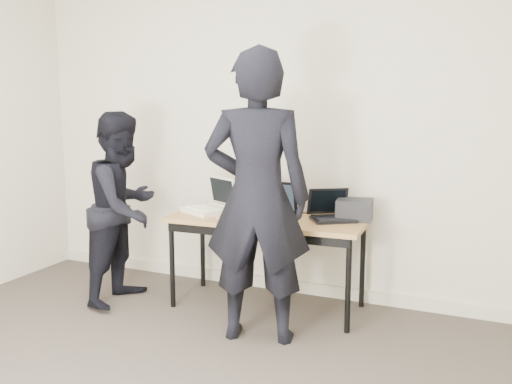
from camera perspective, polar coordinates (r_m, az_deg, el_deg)
The scene contains 13 objects.
room at distance 2.74m, azimuth -15.59°, elevation 3.18°, with size 4.60×4.60×2.80m.
desk at distance 4.36m, azimuth 1.10°, elevation -3.30°, with size 1.53×0.72×0.72m.
laptop_beige at distance 4.54m, azimuth -4.54°, elevation -1.34°, with size 0.46×0.45×0.28m.
laptop_center at distance 4.29m, azimuth 1.44°, elevation -1.87°, with size 0.37×0.36×0.27m.
laptop_right at distance 4.30m, azimuth 7.50°, elevation -2.07°, with size 0.42×0.42×0.23m.
leather_satchel at distance 4.60m, azimuth 0.11°, elevation -0.25°, with size 0.39×0.24×0.25m.
tissue at distance 4.57m, azimuth 0.48°, elevation 1.67°, with size 0.13×0.10×0.08m, color white.
equipment_box at distance 4.32m, azimuth 9.83°, elevation -1.74°, with size 0.26×0.22×0.15m, color black.
power_brick at distance 4.29m, azimuth -2.49°, elevation -2.55°, with size 0.07×0.05×0.03m, color black.
cables at distance 4.36m, azimuth 0.93°, elevation -2.47°, with size 1.15×0.47×0.01m.
person_typist at distance 3.75m, azimuth 0.09°, elevation -0.56°, with size 0.71×0.47×1.95m, color black.
person_observer at distance 4.63m, azimuth -13.08°, elevation -1.55°, with size 0.74×0.57×1.52m, color black.
baseboard at distance 4.94m, azimuth 1.89°, elevation -9.12°, with size 4.50×0.03×0.10m, color beige.
Camera 1 is at (1.72, -2.11, 1.65)m, focal length 40.00 mm.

